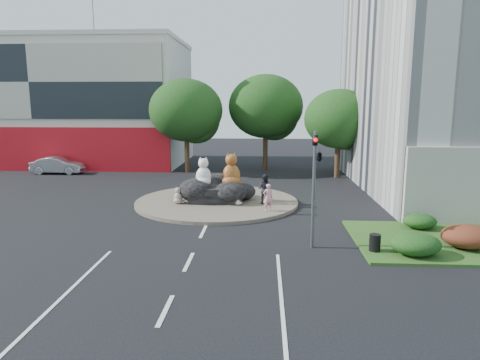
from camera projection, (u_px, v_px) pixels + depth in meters
The scene contains 21 objects.
ground at pixel (189, 262), 16.73m from camera, with size 120.00×120.00×0.00m, color black.
roundabout_island at pixel (217, 202), 26.53m from camera, with size 10.00×10.00×0.20m, color brown.
rock_plinth at pixel (217, 193), 26.44m from camera, with size 3.20×2.60×0.90m, color black, non-canonical shape.
shophouse_block at pixel (62, 103), 44.07m from camera, with size 25.20×12.30×17.40m.
grass_verge at pixel (468, 242), 18.99m from camera, with size 10.00×6.00×0.12m, color #27521B.
tree_left at pixel (187, 113), 37.70m from camera, with size 6.46×6.46×8.27m.
tree_mid at pixel (266, 110), 39.22m from camera, with size 6.84×6.84×8.76m.
tree_right at pixel (340, 122), 35.11m from camera, with size 5.70×5.70×7.30m.
hedge_near_green at pixel (415, 244), 17.10m from camera, with size 2.00×1.60×0.90m, color black.
hedge_red at pixel (468, 236), 17.94m from camera, with size 2.20×1.76×0.99m, color #542516.
hedge_back_green at pixel (420, 221), 20.77m from camera, with size 1.60×1.28×0.72m, color black.
traffic_light at pixel (317, 164), 17.76m from camera, with size 0.44×1.24×5.00m.
street_lamp at pixel (448, 133), 23.06m from camera, with size 2.34×0.22×8.06m.
cat_white at pixel (203, 172), 26.03m from camera, with size 1.10×0.95×1.83m, color silver, non-canonical shape.
cat_tabby at pixel (231, 170), 25.97m from camera, with size 1.27×1.10×2.11m, color #A25321, non-canonical shape.
kitten_calico at pixel (178, 195), 25.57m from camera, with size 0.61×0.53×1.02m, color beige, non-canonical shape.
kitten_white at pixel (238, 199), 25.24m from camera, with size 0.45×0.39×0.76m, color silver, non-canonical shape.
pedestrian_pink at pixel (268, 197), 23.75m from camera, with size 0.56×0.37×1.54m, color pink.
pedestrian_dark at pixel (265, 189), 25.50m from camera, with size 0.87×0.67×1.78m, color black.
parked_car at pixel (58, 165), 37.64m from camera, with size 1.57×4.49×1.48m, color #A4A5AB.
litter_bin at pixel (375, 243), 17.58m from camera, with size 0.46×0.46×0.71m, color black.
Camera 1 is at (2.91, -15.75, 6.12)m, focal length 32.00 mm.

